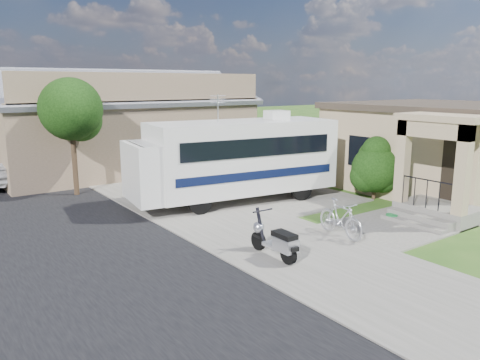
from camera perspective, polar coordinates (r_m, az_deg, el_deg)
ground at (r=13.78m, az=7.83°, el=-6.78°), size 120.00×120.00×0.00m
sidewalk_slab at (r=21.47m, az=-12.88°, el=-0.17°), size 4.00×80.00×0.06m
driveway_slab at (r=18.01m, az=1.45°, el=-2.16°), size 7.00×6.00×0.05m
walk_slab at (r=15.34m, az=18.65°, el=-5.28°), size 4.00×3.00×0.05m
house at (r=21.13m, az=23.02°, el=3.81°), size 9.47×7.80×3.54m
warehouse at (r=25.20m, az=-14.53°, el=5.99°), size 12.50×8.40×5.04m
street_tree_a at (r=19.27m, az=-19.66°, el=7.79°), size 2.44×2.40×4.58m
street_tree_b at (r=28.99m, az=-25.33°, el=8.74°), size 2.44×2.40×4.73m
motorhome at (r=17.16m, az=-0.57°, el=2.79°), size 7.90×3.39×3.92m
shrub at (r=18.48m, az=16.13°, el=1.56°), size 1.96×1.87×2.41m
scooter at (r=11.74m, az=4.43°, el=-7.41°), size 0.61×1.73×1.14m
bicycle at (r=13.61m, az=12.14°, el=-4.83°), size 0.68×1.81×1.06m
garden_hose at (r=15.92m, az=18.00°, el=-4.40°), size 0.38×0.38×0.17m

